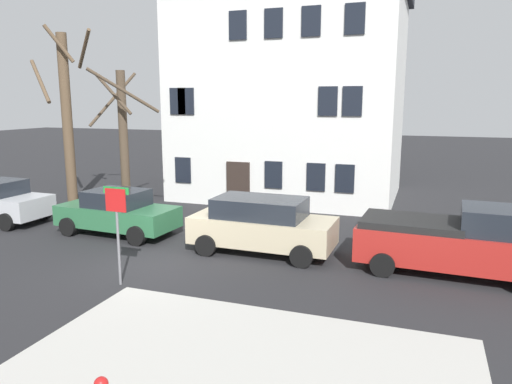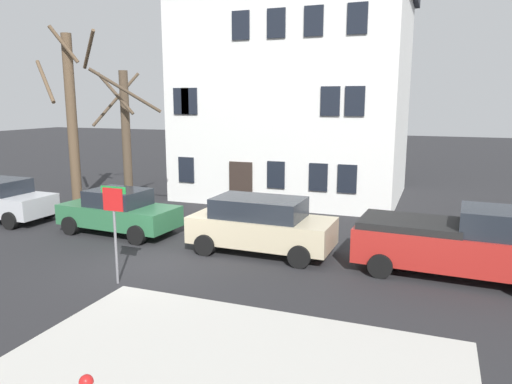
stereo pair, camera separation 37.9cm
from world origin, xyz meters
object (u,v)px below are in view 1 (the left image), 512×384
Objects in this scene: building_main at (292,80)px; bicycle_leaning at (130,205)px; car_green_sedan at (117,212)px; tree_bare_mid at (123,139)px; car_beige_wagon at (262,224)px; tree_bare_near at (67,115)px; street_sign_pole at (117,217)px; pickup_truck_red at (457,241)px.

building_main reaches higher than bicycle_leaning.
bicycle_leaning is at bearing -128.49° from building_main.
building_main is at bearing 68.01° from car_green_sedan.
tree_bare_mid is 7.60m from car_beige_wagon.
tree_bare_mid is 3.03m from bicycle_leaning.
street_sign_pole is (8.21, -7.90, -2.32)m from tree_bare_near.
tree_bare_near is 4.61× the size of bicycle_leaning.
tree_bare_mid reaches higher than car_green_sedan.
street_sign_pole is at bearing -54.17° from car_green_sedan.
tree_bare_near is at bearing 167.78° from bicycle_leaning.
pickup_truck_red is at bearing -14.18° from bicycle_leaning.
street_sign_pole reaches higher than bicycle_leaning.
tree_bare_near is 7.21m from car_green_sedan.
building_main is 9.27m from tree_bare_mid.
street_sign_pole reaches higher than car_beige_wagon.
street_sign_pole is (3.02, -4.18, 1.03)m from car_green_sedan.
building_main is at bearing 86.49° from street_sign_pole.
tree_bare_mid is (4.07, -1.55, -0.89)m from tree_bare_near.
tree_bare_near is at bearing 159.72° from car_beige_wagon.
bicycle_leaning is (-4.45, 7.08, -1.48)m from street_sign_pole.
car_beige_wagon is at bearing -20.28° from tree_bare_near.
bicycle_leaning is at bearing 116.28° from car_green_sedan.
bicycle_leaning is (-1.43, 2.90, -0.45)m from car_green_sedan.
tree_bare_mid is at bearing -20.83° from tree_bare_near.
street_sign_pole reaches higher than pickup_truck_red.
car_beige_wagon reaches higher than car_green_sedan.
car_green_sedan is 11.44m from pickup_truck_red.
pickup_truck_red is (5.77, -0.05, 0.03)m from car_beige_wagon.
tree_bare_near reaches higher than tree_bare_mid.
car_beige_wagon is (5.66, -0.29, 0.11)m from car_green_sedan.
building_main reaches higher than car_beige_wagon.
pickup_truck_red reaches higher than bicycle_leaning.
pickup_truck_red is 3.09× the size of bicycle_leaning.
tree_bare_near reaches higher than car_beige_wagon.
pickup_truck_red is (12.56, -2.52, -2.33)m from tree_bare_mid.
pickup_truck_red is (11.43, -0.35, 0.14)m from car_green_sedan.
pickup_truck_red is at bearing -0.54° from car_beige_wagon.
building_main is at bearing 32.84° from tree_bare_near.
bicycle_leaning is at bearing -12.22° from tree_bare_near.
pickup_truck_red is 2.06× the size of street_sign_pole.
building_main is 11.47m from car_green_sedan.
car_beige_wagon is (10.86, -4.01, -3.24)m from tree_bare_near.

